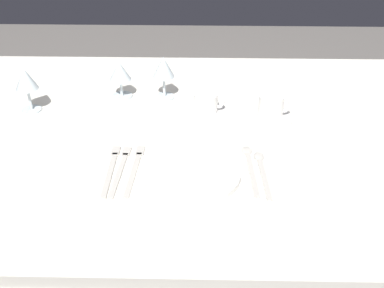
% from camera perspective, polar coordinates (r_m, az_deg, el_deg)
% --- Properties ---
extents(dining_table, '(1.80, 1.11, 0.74)m').
position_cam_1_polar(dining_table, '(1.47, 0.94, -1.41)').
color(dining_table, silver).
rests_on(dining_table, ground).
extents(dinner_plate, '(0.25, 0.25, 0.02)m').
position_cam_1_polar(dinner_plate, '(1.24, -0.12, -3.46)').
color(dinner_plate, white).
rests_on(dinner_plate, dining_table).
extents(fork_outer, '(0.03, 0.23, 0.00)m').
position_cam_1_polar(fork_outer, '(1.28, -6.78, -2.84)').
color(fork_outer, beige).
rests_on(fork_outer, dining_table).
extents(fork_inner, '(0.03, 0.22, 0.00)m').
position_cam_1_polar(fork_inner, '(1.28, -8.44, -2.89)').
color(fork_inner, beige).
rests_on(fork_inner, dining_table).
extents(fork_salad, '(0.02, 0.22, 0.00)m').
position_cam_1_polar(fork_salad, '(1.29, -9.53, -2.84)').
color(fork_salad, beige).
rests_on(fork_salad, dining_table).
extents(spoon_soup, '(0.03, 0.23, 0.01)m').
position_cam_1_polar(spoon_soup, '(1.30, 6.75, -2.37)').
color(spoon_soup, beige).
rests_on(spoon_soup, dining_table).
extents(spoon_dessert, '(0.03, 0.21, 0.01)m').
position_cam_1_polar(spoon_dessert, '(1.28, 8.14, -2.90)').
color(spoon_dessert, beige).
rests_on(spoon_dessert, dining_table).
extents(saucer_left, '(0.14, 0.14, 0.01)m').
position_cam_1_polar(saucer_left, '(1.51, 9.04, 3.10)').
color(saucer_left, white).
rests_on(saucer_left, dining_table).
extents(coffee_cup_left, '(0.10, 0.08, 0.07)m').
position_cam_1_polar(coffee_cup_left, '(1.49, 9.24, 4.44)').
color(coffee_cup_left, white).
rests_on(coffee_cup_left, saucer_left).
extents(saucer_right, '(0.14, 0.14, 0.01)m').
position_cam_1_polar(saucer_right, '(1.52, 1.54, 3.72)').
color(saucer_right, white).
rests_on(saucer_right, dining_table).
extents(coffee_cup_right, '(0.10, 0.07, 0.06)m').
position_cam_1_polar(coffee_cup_right, '(1.50, 1.62, 4.91)').
color(coffee_cup_right, white).
rests_on(coffee_cup_right, saucer_right).
extents(wine_glass_centre, '(0.07, 0.07, 0.15)m').
position_cam_1_polar(wine_glass_centre, '(1.57, -18.96, 7.02)').
color(wine_glass_centre, silver).
rests_on(wine_glass_centre, dining_table).
extents(wine_glass_left, '(0.07, 0.07, 0.13)m').
position_cam_1_polar(wine_glass_left, '(1.60, -8.50, 8.21)').
color(wine_glass_left, silver).
rests_on(wine_glass_left, dining_table).
extents(wine_glass_right, '(0.07, 0.07, 0.14)m').
position_cam_1_polar(wine_glass_right, '(1.57, -3.41, 8.75)').
color(wine_glass_right, silver).
rests_on(wine_glass_right, dining_table).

